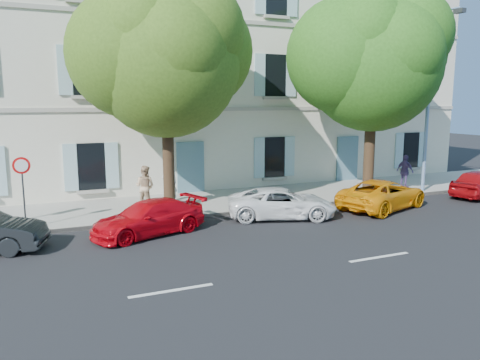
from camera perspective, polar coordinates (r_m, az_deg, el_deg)
name	(u,v)px	position (r m, az deg, el deg)	size (l,w,h in m)	color
ground	(305,224)	(17.02, 7.95, -5.30)	(90.00, 90.00, 0.00)	black
sidewalk	(253,199)	(20.82, 1.60, -2.28)	(36.00, 4.50, 0.15)	#A09E96
kerb	(276,208)	(18.92, 4.37, -3.48)	(36.00, 0.16, 0.16)	#9E998E
building	(208,70)	(25.77, -3.87, 13.20)	(28.00, 7.00, 12.00)	beige
car_red_coupe	(149,218)	(15.66, -11.08, -4.56)	(1.58, 3.88, 1.12)	red
car_white_coupe	(282,203)	(17.65, 5.14, -2.83)	(1.88, 4.07, 1.13)	white
car_yellow_supercar	(383,194)	(19.93, 17.01, -1.68)	(2.00, 4.34, 1.21)	orange
tree_left	(166,63)	(18.25, -9.01, 13.87)	(5.61, 5.61, 8.70)	#3A2819
tree_right	(373,65)	(21.68, 15.93, 13.39)	(5.84, 5.84, 9.01)	#3A2819
road_sign	(22,177)	(16.87, -25.01, 0.29)	(0.55, 0.07, 2.40)	#383A3D
street_lamp	(431,92)	(23.38, 22.30, 9.89)	(0.29, 1.74, 8.15)	#7293BF
pedestrian_a	(170,184)	(19.09, -8.58, -0.45)	(0.66, 0.44, 1.82)	silver
pedestrian_b	(145,187)	(18.99, -11.52, -0.79)	(0.82, 0.64, 1.69)	tan
pedestrian_c	(405,171)	(24.26, 19.48, 1.00)	(0.96, 0.40, 1.63)	#59447D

